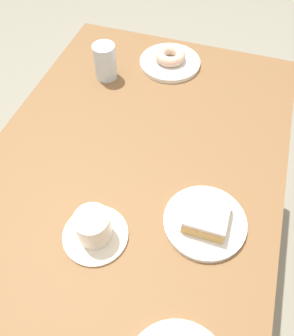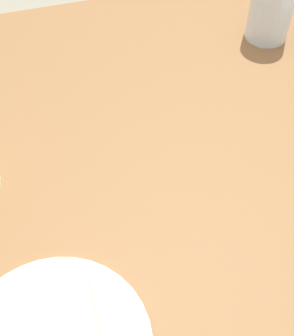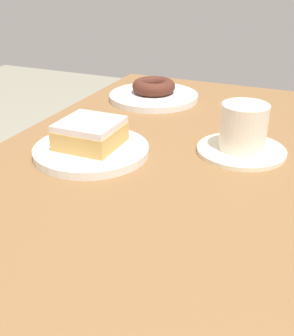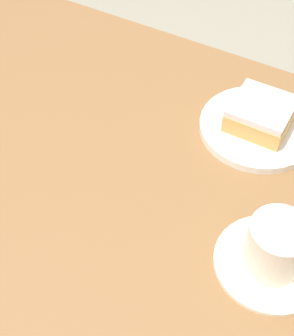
{
  "view_description": "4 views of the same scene",
  "coord_description": "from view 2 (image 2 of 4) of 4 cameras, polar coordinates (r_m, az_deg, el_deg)",
  "views": [
    {
      "loc": [
        0.48,
        0.21,
        1.44
      ],
      "look_at": [
        -0.0,
        0.05,
        0.74
      ],
      "focal_mm": 36.08,
      "sensor_mm": 36.0,
      "label": 1
    },
    {
      "loc": [
        0.04,
        0.38,
        1.17
      ],
      "look_at": [
        -0.06,
        0.05,
        0.74
      ],
      "focal_mm": 47.92,
      "sensor_mm": 36.0,
      "label": 2
    },
    {
      "loc": [
        -0.48,
        -0.12,
        1.01
      ],
      "look_at": [
        -0.0,
        0.08,
        0.75
      ],
      "focal_mm": 45.06,
      "sensor_mm": 36.0,
      "label": 3
    },
    {
      "loc": [
        0.22,
        -0.39,
        1.31
      ],
      "look_at": [
        -0.02,
        0.03,
        0.74
      ],
      "focal_mm": 53.38,
      "sensor_mm": 36.0,
      "label": 4
    }
  ],
  "objects": [
    {
      "name": "water_glass",
      "position": [
        0.81,
        15.63,
        19.21
      ],
      "size": [
        0.07,
        0.07,
        0.12
      ],
      "primitive_type": "cylinder",
      "color": "silver",
      "rests_on": "table"
    },
    {
      "name": "table",
      "position": [
        0.65,
        -6.33,
        -3.04
      ],
      "size": [
        1.25,
        0.81,
        0.71
      ],
      "color": "brown",
      "rests_on": "ground_plane"
    }
  ]
}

